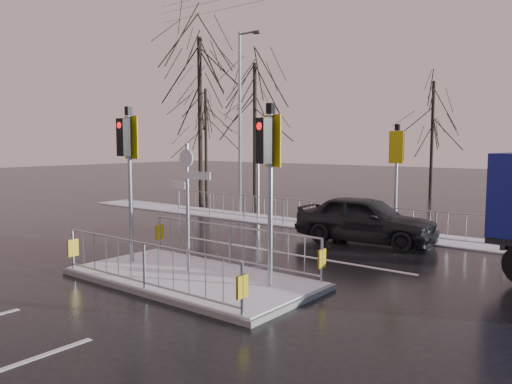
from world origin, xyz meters
The scene contains 11 objects.
ground centered at (0.00, 0.00, 0.00)m, with size 120.00×120.00×0.00m, color black.
snow_verge centered at (0.00, 8.60, 0.02)m, with size 30.00×2.00×0.04m, color white.
lane_markings centered at (0.00, -0.33, 0.00)m, with size 8.00×11.38×0.01m.
traffic_island centered at (-0.01, 0.01, 0.39)m, with size 6.00×3.04×4.15m.
far_kerb_fixtures centered at (0.29, 8.09, 1.02)m, with size 18.00×0.65×3.83m.
car_far_lane centered at (1.18, 6.69, 0.77)m, with size 1.82×4.53×1.54m, color black.
tree_near_a centered at (-10.50, 11.00, 6.11)m, with size 4.75×4.75×8.97m.
tree_near_b centered at (-8.00, 12.50, 5.15)m, with size 4.00×4.00×7.55m.
tree_near_c centered at (-12.50, 13.50, 4.50)m, with size 3.50×3.50×6.61m.
tree_far_a centered at (-2.00, 22.00, 4.82)m, with size 3.75×3.75×7.08m.
street_lamp_left centered at (-6.43, 9.50, 4.49)m, with size 1.25×0.18×8.20m.
Camera 1 is at (8.26, -8.04, 3.21)m, focal length 35.00 mm.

